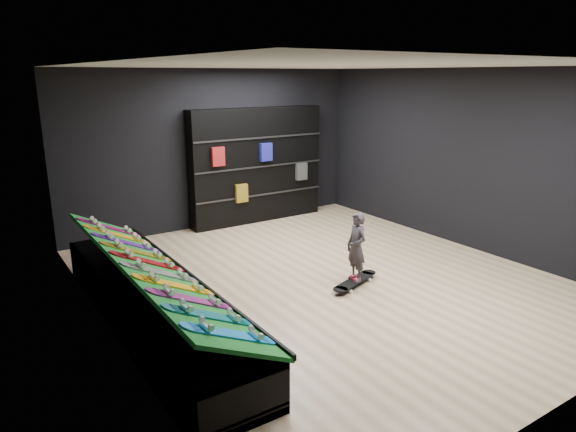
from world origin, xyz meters
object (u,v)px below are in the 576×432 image
display_rack (152,307)px  back_shelving (257,165)px  child (356,260)px  floor_skateboard (355,283)px

display_rack → back_shelving: (3.36, 3.32, 0.88)m
back_shelving → child: (-0.57, -3.72, -0.75)m
display_rack → back_shelving: bearing=44.7°
floor_skateboard → display_rack: bearing=153.4°
display_rack → floor_skateboard: size_ratio=4.59×
display_rack → floor_skateboard: (2.79, -0.40, -0.21)m
display_rack → child: child is taller
back_shelving → child: 3.84m
back_shelving → child: size_ratio=4.80×
display_rack → back_shelving: back_shelving is taller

